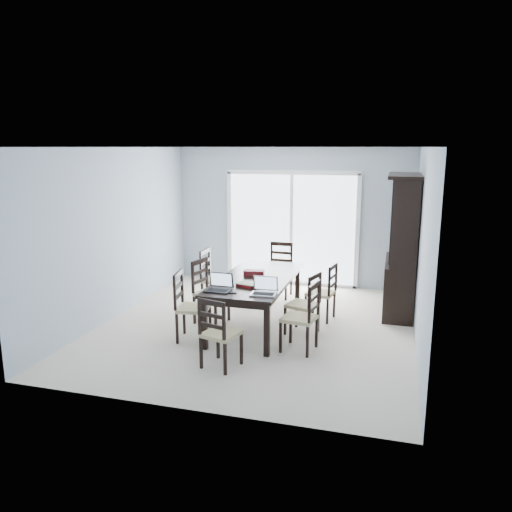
# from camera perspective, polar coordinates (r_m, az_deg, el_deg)

# --- Properties ---
(floor) EXTENTS (5.00, 5.00, 0.00)m
(floor) POSITION_cam_1_polar(r_m,az_deg,el_deg) (7.47, 0.03, -8.04)
(floor) COLOR beige
(floor) RESTS_ON ground
(ceiling) EXTENTS (5.00, 5.00, 0.00)m
(ceiling) POSITION_cam_1_polar(r_m,az_deg,el_deg) (7.00, 0.03, 12.34)
(ceiling) COLOR white
(ceiling) RESTS_ON back_wall
(back_wall) EXTENTS (4.50, 0.02, 2.60)m
(back_wall) POSITION_cam_1_polar(r_m,az_deg,el_deg) (9.52, 4.12, 4.45)
(back_wall) COLOR #99A9B7
(back_wall) RESTS_ON floor
(wall_left) EXTENTS (0.02, 5.00, 2.60)m
(wall_left) POSITION_cam_1_polar(r_m,az_deg,el_deg) (8.02, -15.65, 2.54)
(wall_left) COLOR #99A9B7
(wall_left) RESTS_ON floor
(wall_right) EXTENTS (0.02, 5.00, 2.60)m
(wall_right) POSITION_cam_1_polar(r_m,az_deg,el_deg) (6.87, 18.40, 0.80)
(wall_right) COLOR #99A9B7
(wall_right) RESTS_ON floor
(balcony) EXTENTS (4.50, 2.00, 0.10)m
(balcony) POSITION_cam_1_polar(r_m,az_deg,el_deg) (10.75, 5.09, -2.00)
(balcony) COLOR gray
(balcony) RESTS_ON ground
(railing) EXTENTS (4.50, 0.06, 1.10)m
(railing) POSITION_cam_1_polar(r_m,az_deg,el_deg) (11.58, 6.08, 2.06)
(railing) COLOR #99999E
(railing) RESTS_ON balcony
(dining_table) EXTENTS (1.00, 2.20, 0.75)m
(dining_table) POSITION_cam_1_polar(r_m,az_deg,el_deg) (7.26, 0.03, -3.05)
(dining_table) COLOR black
(dining_table) RESTS_ON floor
(china_hutch) EXTENTS (0.50, 1.38, 2.20)m
(china_hutch) POSITION_cam_1_polar(r_m,az_deg,el_deg) (8.14, 16.36, 1.00)
(china_hutch) COLOR black
(china_hutch) RESTS_ON floor
(sliding_door) EXTENTS (2.52, 0.05, 2.18)m
(sliding_door) POSITION_cam_1_polar(r_m,az_deg,el_deg) (9.53, 4.07, 3.16)
(sliding_door) COLOR silver
(sliding_door) RESTS_ON floor
(chair_left_near) EXTENTS (0.49, 0.48, 1.10)m
(chair_left_near) POSITION_cam_1_polar(r_m,az_deg,el_deg) (6.88, -7.95, -4.83)
(chair_left_near) COLOR black
(chair_left_near) RESTS_ON floor
(chair_left_mid) EXTENTS (0.50, 0.50, 1.10)m
(chair_left_mid) POSITION_cam_1_polar(r_m,az_deg,el_deg) (7.55, -5.73, -3.21)
(chair_left_mid) COLOR black
(chair_left_mid) RESTS_ON floor
(chair_left_far) EXTENTS (0.43, 0.42, 1.10)m
(chair_left_far) POSITION_cam_1_polar(r_m,az_deg,el_deg) (8.29, -5.12, -1.79)
(chair_left_far) COLOR black
(chair_left_far) RESTS_ON floor
(chair_right_near) EXTENTS (0.47, 0.46, 1.07)m
(chair_right_near) POSITION_cam_1_polar(r_m,az_deg,el_deg) (6.45, 5.75, -6.09)
(chair_right_near) COLOR black
(chair_right_near) RESTS_ON floor
(chair_right_mid) EXTENTS (0.49, 0.48, 1.03)m
(chair_right_mid) POSITION_cam_1_polar(r_m,az_deg,el_deg) (7.03, 5.97, -4.73)
(chair_right_mid) COLOR black
(chair_right_mid) RESTS_ON floor
(chair_right_far) EXTENTS (0.45, 0.44, 1.02)m
(chair_right_far) POSITION_cam_1_polar(r_m,az_deg,el_deg) (7.66, 8.03, -3.41)
(chair_right_far) COLOR black
(chair_right_far) RESTS_ON floor
(chair_end_near) EXTENTS (0.48, 0.48, 1.03)m
(chair_end_near) POSITION_cam_1_polar(r_m,az_deg,el_deg) (5.93, -4.52, -7.99)
(chair_end_near) COLOR black
(chair_end_near) RESTS_ON floor
(chair_end_far) EXTENTS (0.43, 0.44, 1.10)m
(chair_end_far) POSITION_cam_1_polar(r_m,az_deg,el_deg) (8.86, 2.77, -0.86)
(chair_end_far) COLOR black
(chair_end_far) RESTS_ON floor
(laptop_dark) EXTENTS (0.34, 0.24, 0.23)m
(laptop_dark) POSITION_cam_1_polar(r_m,az_deg,el_deg) (6.57, -4.40, -3.56)
(laptop_dark) COLOR black
(laptop_dark) RESTS_ON dining_table
(laptop_silver) EXTENTS (0.34, 0.24, 0.22)m
(laptop_silver) POSITION_cam_1_polar(r_m,az_deg,el_deg) (6.39, 0.86, -3.99)
(laptop_silver) COLOR #B1B1B4
(laptop_silver) RESTS_ON dining_table
(book_stack) EXTENTS (0.32, 0.27, 0.04)m
(book_stack) POSITION_cam_1_polar(r_m,az_deg,el_deg) (6.80, -0.99, -3.25)
(book_stack) COLOR maroon
(book_stack) RESTS_ON dining_table
(cell_phone) EXTENTS (0.12, 0.07, 0.01)m
(cell_phone) POSITION_cam_1_polar(r_m,az_deg,el_deg) (6.48, -2.67, -4.20)
(cell_phone) COLOR black
(cell_phone) RESTS_ON dining_table
(game_box) EXTENTS (0.31, 0.19, 0.07)m
(game_box) POSITION_cam_1_polar(r_m,az_deg,el_deg) (7.36, -0.24, -1.92)
(game_box) COLOR #501015
(game_box) RESTS_ON dining_table
(hot_tub) EXTENTS (1.99, 1.81, 0.97)m
(hot_tub) POSITION_cam_1_polar(r_m,az_deg,el_deg) (10.81, 3.40, 1.03)
(hot_tub) COLOR maroon
(hot_tub) RESTS_ON balcony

